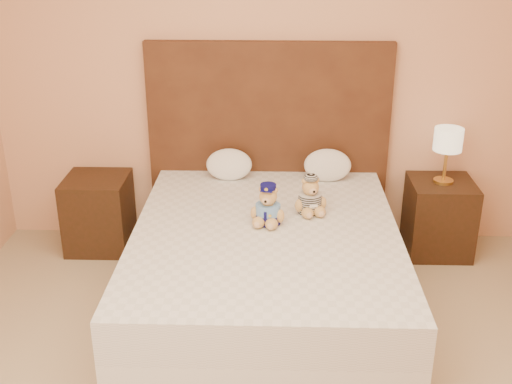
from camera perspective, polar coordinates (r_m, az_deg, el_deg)
room_walls at (r=2.76m, az=0.81°, el=13.42°), size 4.04×4.52×2.72m
bed at (r=4.00m, az=0.87°, el=-6.89°), size 1.60×2.00×0.55m
headboard at (r=4.73m, az=1.11°, el=4.26°), size 1.75×0.08×1.50m
nightstand_left at (r=4.88m, az=-13.80°, el=-1.79°), size 0.45×0.45×0.55m
nightstand_right at (r=4.86m, az=15.94°, el=-2.15°), size 0.45×0.45×0.55m
lamp at (r=4.66m, az=16.70°, el=4.26°), size 0.20×0.20×0.40m
teddy_police at (r=3.89m, az=1.08°, el=-1.10°), size 0.26×0.26×0.26m
teddy_prisoner at (r=4.05m, az=4.84°, el=-0.28°), size 0.27×0.26×0.25m
pillow_left at (r=4.60m, az=-2.41°, el=2.58°), size 0.33×0.21×0.23m
pillow_right at (r=4.60m, az=6.38°, el=2.51°), size 0.34×0.22×0.24m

